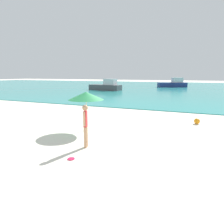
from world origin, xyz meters
TOP-DOWN VIEW (x-y plane):
  - water at (0.00, 45.51)m, footprint 160.00×60.00m
  - person_standing at (-0.51, 6.50)m, footprint 0.22×0.38m
  - frisbee at (-0.39, 5.31)m, footprint 0.24×0.24m
  - boat_near at (-11.38, 32.27)m, footprint 6.03×2.64m
  - boat_far at (-1.50, 45.97)m, footprint 6.31×4.52m
  - beach_ball at (3.46, 12.21)m, footprint 0.33×0.33m
  - beach_umbrella at (-1.72, 8.67)m, footprint 1.76×1.76m

SIDE VIEW (x-z plane):
  - frisbee at x=-0.39m, z-range 0.00..0.03m
  - water at x=0.00m, z-range 0.00..0.06m
  - beach_ball at x=3.46m, z-range 0.00..0.33m
  - boat_near at x=-11.38m, z-range -0.25..1.74m
  - boat_far at x=-1.50m, z-range -0.26..1.81m
  - person_standing at x=-0.51m, z-range 0.11..1.78m
  - beach_umbrella at x=-1.72m, z-range 0.77..2.72m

